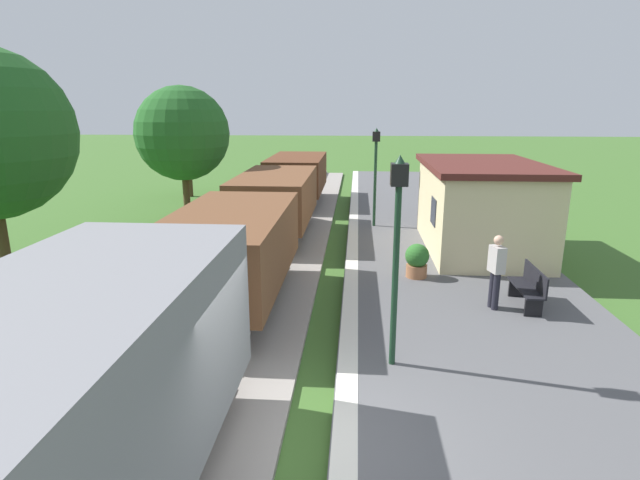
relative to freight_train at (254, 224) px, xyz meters
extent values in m
plane|color=#3D6628|center=(2.40, -7.75, -1.48)|extent=(160.00, 160.00, 0.00)
cube|color=#565659|center=(5.60, -7.75, -1.36)|extent=(6.00, 60.00, 0.25)
cube|color=silver|center=(2.80, -7.75, -1.23)|extent=(0.36, 60.00, 0.01)
cube|color=gray|center=(0.00, -7.75, -1.42)|extent=(3.80, 60.00, 0.12)
cube|color=slate|center=(0.72, -7.75, -1.29)|extent=(0.07, 60.00, 0.14)
cube|color=slate|center=(-0.72, -7.75, -1.29)|extent=(0.07, 60.00, 0.14)
cube|color=gray|center=(0.00, -9.25, 0.40)|extent=(2.50, 5.60, 2.20)
cube|color=black|center=(0.00, -9.25, -0.55)|extent=(2.10, 5.15, 0.50)
cylinder|color=black|center=(0.00, -7.46, -0.80)|extent=(1.56, 0.84, 0.84)
cylinder|color=black|center=(0.00, -6.30, -0.55)|extent=(0.20, 0.30, 0.20)
cube|color=brown|center=(0.00, -2.65, 0.10)|extent=(2.50, 5.60, 1.60)
cube|color=black|center=(0.00, -2.65, -0.55)|extent=(2.10, 5.15, 0.50)
cylinder|color=black|center=(0.00, -0.86, -0.80)|extent=(1.56, 0.84, 0.84)
cylinder|color=black|center=(0.00, -4.45, -0.80)|extent=(1.56, 0.84, 0.84)
cylinder|color=black|center=(0.00, 0.30, -0.55)|extent=(0.20, 0.30, 0.20)
cylinder|color=black|center=(0.00, -5.60, -0.55)|extent=(0.20, 0.30, 0.20)
cube|color=brown|center=(0.00, 3.95, 0.10)|extent=(2.50, 5.60, 1.60)
cube|color=black|center=(0.00, 3.95, -0.55)|extent=(2.10, 5.15, 0.50)
cylinder|color=black|center=(0.00, 5.74, -0.80)|extent=(1.56, 0.84, 0.84)
cylinder|color=black|center=(0.00, 2.15, -0.80)|extent=(1.56, 0.84, 0.84)
cylinder|color=black|center=(0.00, 6.90, -0.55)|extent=(0.20, 0.30, 0.20)
cylinder|color=black|center=(0.00, 1.00, -0.55)|extent=(0.20, 0.30, 0.20)
cube|color=brown|center=(0.00, 10.55, 0.10)|extent=(2.50, 5.60, 1.60)
cube|color=black|center=(0.00, 10.55, -0.55)|extent=(2.10, 5.15, 0.50)
cylinder|color=black|center=(0.00, 12.34, -0.80)|extent=(1.56, 0.84, 0.84)
cylinder|color=black|center=(0.00, 8.75, -0.80)|extent=(1.56, 0.84, 0.84)
cylinder|color=black|center=(0.00, 13.50, -0.55)|extent=(0.20, 0.30, 0.20)
cylinder|color=black|center=(0.00, 7.60, -0.55)|extent=(0.20, 0.30, 0.20)
cube|color=beige|center=(6.80, 2.28, 0.07)|extent=(3.20, 5.50, 2.60)
cube|color=#51231E|center=(6.80, 2.28, 1.46)|extent=(3.50, 5.80, 0.18)
cube|color=black|center=(5.19, 1.18, 0.20)|extent=(0.03, 0.90, 0.80)
cube|color=black|center=(6.80, -2.57, -0.79)|extent=(0.42, 1.50, 0.04)
cube|color=black|center=(6.99, -2.57, -0.55)|extent=(0.04, 1.50, 0.45)
cube|color=black|center=(6.80, -3.17, -1.02)|extent=(0.38, 0.06, 0.42)
cube|color=black|center=(6.80, -1.97, -1.02)|extent=(0.38, 0.06, 0.42)
cube|color=black|center=(6.80, 7.74, -0.79)|extent=(0.42, 1.50, 0.04)
cube|color=black|center=(6.99, 7.74, -0.55)|extent=(0.04, 1.50, 0.45)
cube|color=black|center=(6.80, 7.14, -1.02)|extent=(0.38, 0.06, 0.42)
cube|color=black|center=(6.80, 8.34, -1.02)|extent=(0.38, 0.06, 0.42)
cylinder|color=black|center=(6.06, -2.83, -0.80)|extent=(0.15, 0.15, 0.86)
cylinder|color=black|center=(6.02, -2.67, -0.80)|extent=(0.15, 0.15, 0.86)
cube|color=#B2ADA8|center=(6.04, -2.75, -0.07)|extent=(0.33, 0.43, 0.60)
sphere|color=tan|center=(6.04, -2.75, 0.37)|extent=(0.22, 0.22, 0.22)
cylinder|color=#9E6642|center=(4.54, -0.68, -1.06)|extent=(0.56, 0.56, 0.34)
sphere|color=#2D6B28|center=(4.54, -0.68, -0.63)|extent=(0.64, 0.64, 0.64)
cylinder|color=#193823|center=(3.58, -5.49, 0.37)|extent=(0.11, 0.11, 3.20)
cube|color=black|center=(3.58, -5.49, 2.15)|extent=(0.28, 0.28, 0.36)
sphere|color=#F2E5BF|center=(3.58, -5.49, 2.15)|extent=(0.20, 0.20, 0.20)
cone|color=#193823|center=(3.58, -5.49, 2.39)|extent=(0.20, 0.20, 0.16)
cylinder|color=#193823|center=(3.58, 5.30, 0.37)|extent=(0.11, 0.11, 3.20)
cube|color=black|center=(3.58, 5.30, 2.15)|extent=(0.28, 0.28, 0.36)
sphere|color=#F2E5BF|center=(3.58, 5.30, 2.15)|extent=(0.20, 0.20, 0.20)
cone|color=#193823|center=(3.58, 5.30, 2.39)|extent=(0.20, 0.20, 0.16)
cylinder|color=#4C3823|center=(-6.10, -1.92, -0.24)|extent=(0.28, 0.28, 2.49)
cylinder|color=#4C3823|center=(-4.16, 6.50, -0.36)|extent=(0.28, 0.28, 2.24)
sphere|color=#235B23|center=(-4.16, 6.50, 2.17)|extent=(3.77, 3.77, 3.77)
cylinder|color=#4C3823|center=(-6.06, 12.60, -0.49)|extent=(0.28, 0.28, 1.98)
sphere|color=#387A33|center=(-6.06, 12.60, 1.78)|extent=(3.41, 3.41, 3.41)
camera|label=1|loc=(2.90, -13.69, 3.21)|focal=28.22mm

